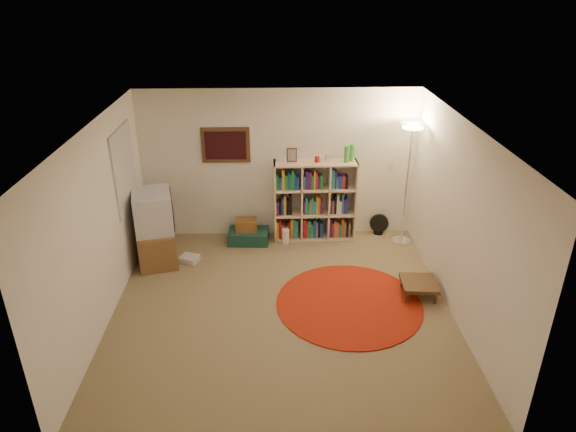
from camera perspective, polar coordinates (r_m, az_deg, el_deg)
The scene contains 11 objects.
room at distance 6.42m, azimuth -1.22°, elevation -0.83°, with size 4.54×4.54×2.54m.
bookshelf at distance 8.55m, azimuth 2.86°, elevation 1.63°, with size 1.36×0.41×1.62m.
floor_lamp at distance 8.21m, azimuth 13.50°, elevation 7.70°, with size 0.41×0.41×2.04m.
floor_fan at distance 8.96m, azimuth 10.07°, elevation -0.91°, with size 0.32×0.18×0.37m.
tv_stand at distance 8.09m, azimuth -14.52°, elevation -1.40°, with size 0.72×0.90×1.16m.
dvd_box at distance 8.21m, azimuth -10.90°, elevation -4.68°, with size 0.33×0.31×0.09m.
suitcase at distance 8.62m, azimuth -4.41°, elevation -2.24°, with size 0.68×0.46×0.21m.
wicker_basket at distance 8.54m, azimuth -4.66°, elevation -0.99°, with size 0.36×0.26×0.20m.
paper_towel at distance 8.54m, azimuth -0.26°, elevation -2.29°, with size 0.16×0.16×0.25m.
red_rug at distance 7.16m, azimuth 6.79°, elevation -9.61°, with size 2.00×2.00×0.02m.
side_table at distance 7.41m, azimuth 14.36°, elevation -7.32°, with size 0.51×0.51×0.22m.
Camera 1 is at (-0.10, -5.71, 4.09)m, focal length 32.00 mm.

